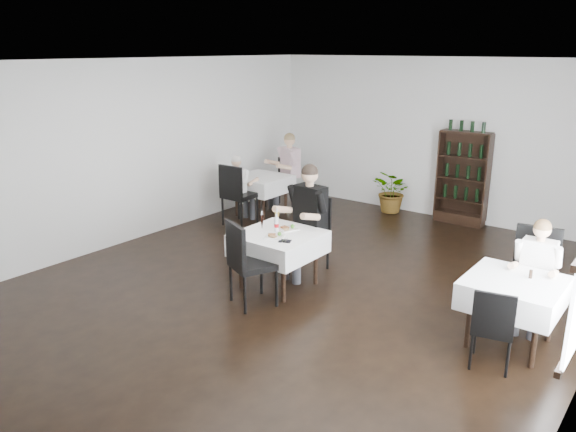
% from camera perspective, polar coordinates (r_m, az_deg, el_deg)
% --- Properties ---
extents(room_shell, '(9.00, 9.00, 9.00)m').
position_cam_1_polar(room_shell, '(7.16, 0.88, 3.34)').
color(room_shell, black).
rests_on(room_shell, ground).
extents(wine_shelf, '(0.90, 0.28, 1.75)m').
position_cam_1_polar(wine_shelf, '(10.78, 17.31, 3.62)').
color(wine_shelf, black).
rests_on(wine_shelf, ground).
extents(main_table, '(1.03, 1.03, 0.77)m').
position_cam_1_polar(main_table, '(7.58, -0.98, -2.80)').
color(main_table, black).
rests_on(main_table, ground).
extents(left_table, '(0.98, 0.98, 0.77)m').
position_cam_1_polar(left_table, '(10.90, -2.76, 3.28)').
color(left_table, black).
rests_on(left_table, ground).
extents(right_table, '(0.98, 0.98, 0.77)m').
position_cam_1_polar(right_table, '(6.59, 21.93, -7.23)').
color(right_table, black).
rests_on(right_table, ground).
extents(potted_tree, '(0.95, 0.90, 0.85)m').
position_cam_1_polar(potted_tree, '(11.28, 10.62, 2.45)').
color(potted_tree, '#2B571D').
rests_on(potted_tree, ground).
extents(main_chair_far, '(0.59, 0.59, 1.09)m').
position_cam_1_polar(main_chair_far, '(8.15, 2.38, -1.37)').
color(main_chair_far, black).
rests_on(main_chair_far, ground).
extents(main_chair_near, '(0.67, 0.67, 1.10)m').
position_cam_1_polar(main_chair_near, '(7.04, -4.26, -4.35)').
color(main_chair_near, black).
rests_on(main_chair_near, ground).
extents(left_chair_far, '(0.52, 0.52, 0.99)m').
position_cam_1_polar(left_chair_far, '(11.50, -0.64, 3.73)').
color(left_chair_far, black).
rests_on(left_chair_far, ground).
extents(left_chair_near, '(0.53, 0.54, 1.14)m').
position_cam_1_polar(left_chair_near, '(10.24, -5.30, 2.54)').
color(left_chair_near, black).
rests_on(left_chair_near, ground).
extents(right_chair_far, '(0.58, 0.59, 1.13)m').
position_cam_1_polar(right_chair_far, '(7.29, 23.71, -4.91)').
color(right_chair_far, black).
rests_on(right_chair_far, ground).
extents(right_chair_near, '(0.48, 0.48, 0.88)m').
position_cam_1_polar(right_chair_near, '(6.08, 20.12, -10.27)').
color(right_chair_near, black).
rests_on(right_chair_near, ground).
extents(diner_main, '(0.64, 0.65, 1.62)m').
position_cam_1_polar(diner_main, '(7.86, 1.81, 0.37)').
color(diner_main, '#3A3B41').
rests_on(diner_main, ground).
extents(diner_left_far, '(0.68, 0.72, 1.54)m').
position_cam_1_polar(diner_left_far, '(11.28, -0.18, 5.18)').
color(diner_left_far, '#3A3B41').
rests_on(diner_left_far, ground).
extents(diner_left_near, '(0.49, 0.49, 1.28)m').
position_cam_1_polar(diner_left_near, '(10.45, -4.98, 3.34)').
color(diner_left_near, '#3A3B41').
rests_on(diner_left_near, ground).
extents(diner_right_far, '(0.51, 0.51, 1.32)m').
position_cam_1_polar(diner_right_far, '(6.99, 23.89, -4.77)').
color(diner_right_far, '#3A3B41').
rests_on(diner_right_far, ground).
extents(plate_far, '(0.32, 0.32, 0.08)m').
position_cam_1_polar(plate_far, '(7.67, -0.04, -1.26)').
color(plate_far, white).
rests_on(plate_far, main_table).
extents(plate_near, '(0.31, 0.31, 0.07)m').
position_cam_1_polar(plate_near, '(7.37, -1.37, -2.03)').
color(plate_near, white).
rests_on(plate_near, main_table).
extents(pilsner_dark, '(0.06, 0.06, 0.26)m').
position_cam_1_polar(pilsner_dark, '(7.67, -2.66, -0.59)').
color(pilsner_dark, black).
rests_on(pilsner_dark, main_table).
extents(pilsner_lager, '(0.07, 0.07, 0.28)m').
position_cam_1_polar(pilsner_lager, '(7.70, -1.13, -0.42)').
color(pilsner_lager, '#B8932F').
rests_on(pilsner_lager, main_table).
extents(coke_bottle, '(0.06, 0.06, 0.25)m').
position_cam_1_polar(coke_bottle, '(7.57, -1.18, -0.85)').
color(coke_bottle, silver).
rests_on(coke_bottle, main_table).
extents(napkin_cutlery, '(0.20, 0.18, 0.02)m').
position_cam_1_polar(napkin_cutlery, '(7.21, -0.32, -2.55)').
color(napkin_cutlery, black).
rests_on(napkin_cutlery, main_table).
extents(pepper_mill, '(0.04, 0.04, 0.09)m').
position_cam_1_polar(pepper_mill, '(6.62, 23.44, -5.44)').
color(pepper_mill, black).
rests_on(pepper_mill, right_table).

